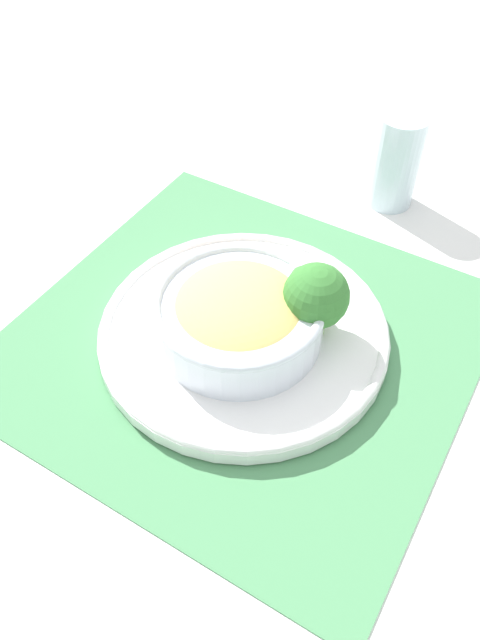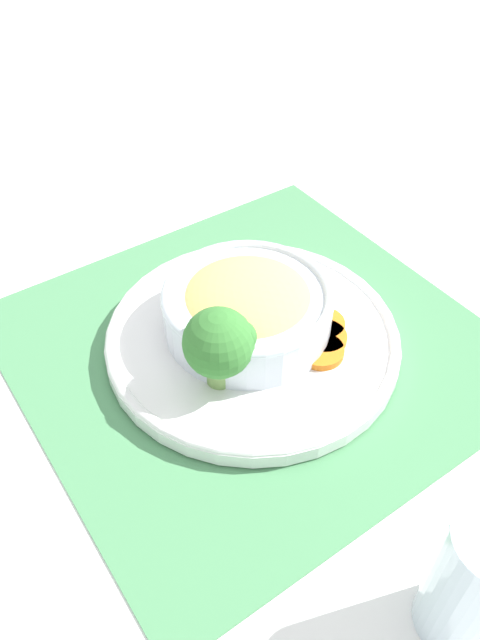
% 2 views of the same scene
% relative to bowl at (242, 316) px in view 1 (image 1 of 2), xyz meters
% --- Properties ---
extents(ground_plane, '(4.00, 4.00, 0.00)m').
position_rel_bowl_xyz_m(ground_plane, '(-0.00, 0.01, -0.05)').
color(ground_plane, white).
extents(placemat, '(0.48, 0.47, 0.00)m').
position_rel_bowl_xyz_m(placemat, '(-0.00, 0.01, -0.05)').
color(placemat, '#4C8C59').
rests_on(placemat, ground_plane).
extents(plate, '(0.31, 0.31, 0.02)m').
position_rel_bowl_xyz_m(plate, '(-0.00, 0.01, -0.04)').
color(plate, white).
rests_on(plate, placemat).
extents(bowl, '(0.18, 0.18, 0.06)m').
position_rel_bowl_xyz_m(bowl, '(0.00, 0.00, 0.00)').
color(bowl, silver).
rests_on(bowl, plate).
extents(broccoli_floret, '(0.07, 0.07, 0.09)m').
position_rel_bowl_xyz_m(broccoli_floret, '(0.06, 0.05, 0.02)').
color(broccoli_floret, '#759E51').
rests_on(broccoli_floret, plate).
extents(carrot_slice_near, '(0.05, 0.05, 0.01)m').
position_rel_bowl_xyz_m(carrot_slice_near, '(-0.05, 0.07, -0.03)').
color(carrot_slice_near, orange).
rests_on(carrot_slice_near, plate).
extents(carrot_slice_middle, '(0.05, 0.05, 0.01)m').
position_rel_bowl_xyz_m(carrot_slice_middle, '(-0.06, 0.06, -0.03)').
color(carrot_slice_middle, orange).
rests_on(carrot_slice_middle, plate).
extents(carrot_slice_far, '(0.05, 0.05, 0.01)m').
position_rel_bowl_xyz_m(carrot_slice_far, '(-0.07, 0.04, -0.03)').
color(carrot_slice_far, orange).
rests_on(carrot_slice_far, plate).
extents(water_glass, '(0.06, 0.06, 0.12)m').
position_rel_bowl_xyz_m(water_glass, '(0.03, 0.33, 0.00)').
color(water_glass, silver).
rests_on(water_glass, ground_plane).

